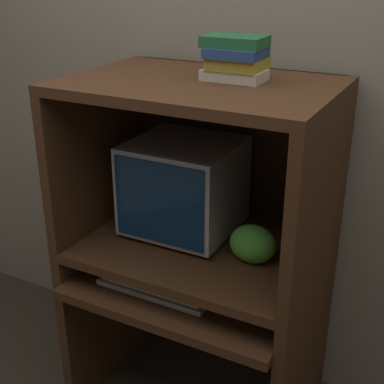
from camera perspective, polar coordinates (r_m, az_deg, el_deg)
wall_back at (r=2.21m, az=5.46°, el=10.82°), size 6.00×0.06×2.60m
desk_base at (r=2.24m, az=0.17°, el=-14.46°), size 0.92×0.70×0.66m
desk_monitor_shelf at (r=2.08m, az=0.77°, el=-6.18°), size 0.92×0.65×0.13m
hutch_upper at (r=1.93m, az=1.30°, el=5.76°), size 0.92×0.65×0.63m
crt_monitor at (r=2.08m, az=-0.87°, el=0.65°), size 0.40×0.39×0.37m
keyboard at (r=2.01m, az=-3.88°, el=-10.11°), size 0.44×0.14×0.03m
mouse at (r=1.91m, az=3.48°, el=-12.01°), size 0.07×0.05×0.03m
snack_bag at (r=1.92m, az=6.50°, el=-5.53°), size 0.17×0.13×0.14m
book_stack at (r=1.84m, az=4.70°, el=14.04°), size 0.21×0.17×0.15m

